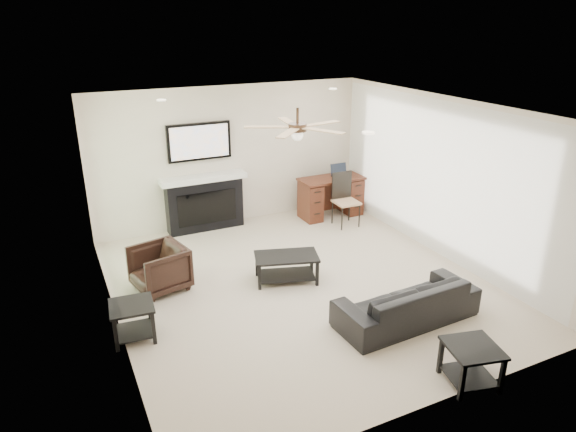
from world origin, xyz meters
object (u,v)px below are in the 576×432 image
fireplace_unit (203,178)px  sofa (407,302)px  armchair (159,268)px  coffee_table (286,268)px  desk (331,197)px

fireplace_unit → sofa: bearing=-71.1°
armchair → coffee_table: size_ratio=0.78×
coffee_table → sofa: bearing=-43.2°
sofa → desk: desk is taller
sofa → desk: (0.99, 3.59, 0.11)m
coffee_table → desk: 2.76m
sofa → desk: size_ratio=1.51×
armchair → desk: desk is taller
coffee_table → fireplace_unit: size_ratio=0.47×
fireplace_unit → desk: bearing=-9.6°
sofa → armchair: bearing=-42.1°
armchair → desk: (3.59, 1.44, 0.06)m
armchair → fireplace_unit: 2.31m
armchair → coffee_table: armchair is taller
sofa → coffee_table: bearing=-63.1°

